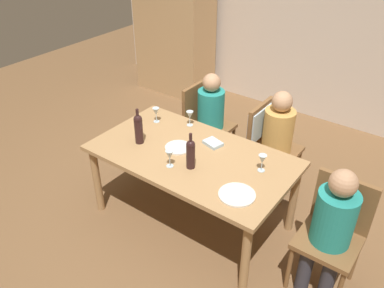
# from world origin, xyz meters

# --- Properties ---
(ground_plane) EXTENTS (10.00, 10.00, 0.00)m
(ground_plane) POSITION_xyz_m (0.00, 0.00, 0.00)
(ground_plane) COLOR brown
(rear_room_partition) EXTENTS (6.40, 0.12, 2.70)m
(rear_room_partition) POSITION_xyz_m (0.00, 2.69, 1.35)
(rear_room_partition) COLOR beige
(rear_room_partition) RESTS_ON ground_plane
(armoire_cabinet) EXTENTS (1.18, 0.62, 2.18)m
(armoire_cabinet) POSITION_xyz_m (-1.97, 2.24, 1.10)
(armoire_cabinet) COLOR tan
(armoire_cabinet) RESTS_ON ground_plane
(dining_table) EXTENTS (1.74, 0.98, 0.74)m
(dining_table) POSITION_xyz_m (0.00, 0.00, 0.66)
(dining_table) COLOR #A87F51
(dining_table) RESTS_ON ground_plane
(chair_far_right) EXTENTS (0.46, 0.44, 0.92)m
(chair_far_right) POSITION_xyz_m (0.27, 0.87, 0.59)
(chair_far_right) COLOR brown
(chair_far_right) RESTS_ON ground_plane
(chair_far_left) EXTENTS (0.44, 0.44, 0.92)m
(chair_far_left) POSITION_xyz_m (-0.48, 0.87, 0.53)
(chair_far_left) COLOR brown
(chair_far_left) RESTS_ON ground_plane
(chair_right_end) EXTENTS (0.44, 0.44, 0.92)m
(chair_right_end) POSITION_xyz_m (1.25, 0.09, 0.53)
(chair_right_end) COLOR brown
(chair_right_end) RESTS_ON ground_plane
(person_woman_host) EXTENTS (0.34, 0.29, 1.11)m
(person_woman_host) POSITION_xyz_m (0.42, 0.87, 0.64)
(person_woman_host) COLOR #33333D
(person_woman_host) RESTS_ON ground_plane
(person_man_bearded) EXTENTS (0.33, 0.28, 1.09)m
(person_man_bearded) POSITION_xyz_m (-0.37, 0.87, 0.63)
(person_man_bearded) COLOR #33333D
(person_man_bearded) RESTS_ON ground_plane
(person_man_guest) EXTENTS (0.29, 0.34, 1.10)m
(person_man_guest) POSITION_xyz_m (1.25, -0.03, 0.64)
(person_man_guest) COLOR #33333D
(person_man_guest) RESTS_ON ground_plane
(wine_bottle_tall_green) EXTENTS (0.08, 0.08, 0.33)m
(wine_bottle_tall_green) POSITION_xyz_m (-0.49, -0.13, 0.89)
(wine_bottle_tall_green) COLOR black
(wine_bottle_tall_green) RESTS_ON dining_table
(wine_bottle_dark_red) EXTENTS (0.07, 0.07, 0.32)m
(wine_bottle_dark_red) POSITION_xyz_m (0.11, -0.16, 0.88)
(wine_bottle_dark_red) COLOR black
(wine_bottle_dark_red) RESTS_ON dining_table
(wine_glass_near_left) EXTENTS (0.07, 0.07, 0.15)m
(wine_glass_near_left) POSITION_xyz_m (0.59, 0.14, 0.85)
(wine_glass_near_left) COLOR silver
(wine_glass_near_left) RESTS_ON dining_table
(wine_glass_centre) EXTENTS (0.07, 0.07, 0.15)m
(wine_glass_centre) POSITION_xyz_m (-0.04, -0.25, 0.85)
(wine_glass_centre) COLOR silver
(wine_glass_centre) RESTS_ON dining_table
(wine_glass_near_right) EXTENTS (0.07, 0.07, 0.15)m
(wine_glass_near_right) POSITION_xyz_m (-0.61, 0.25, 0.85)
(wine_glass_near_right) COLOR silver
(wine_glass_near_right) RESTS_ON dining_table
(wine_glass_far) EXTENTS (0.07, 0.07, 0.15)m
(wine_glass_far) POSITION_xyz_m (-0.31, 0.39, 0.85)
(wine_glass_far) COLOR silver
(wine_glass_far) RESTS_ON dining_table
(dinner_plate_host) EXTENTS (0.23, 0.23, 0.01)m
(dinner_plate_host) POSITION_xyz_m (-0.15, 0.00, 0.75)
(dinner_plate_host) COLOR silver
(dinner_plate_host) RESTS_ON dining_table
(dinner_plate_guest_left) EXTENTS (0.28, 0.28, 0.01)m
(dinner_plate_guest_left) POSITION_xyz_m (0.60, -0.25, 0.75)
(dinner_plate_guest_left) COLOR silver
(dinner_plate_guest_left) RESTS_ON dining_table
(folded_napkin) EXTENTS (0.19, 0.16, 0.03)m
(folded_napkin) POSITION_xyz_m (0.06, 0.23, 0.76)
(folded_napkin) COLOR #ADC6D6
(folded_napkin) RESTS_ON dining_table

